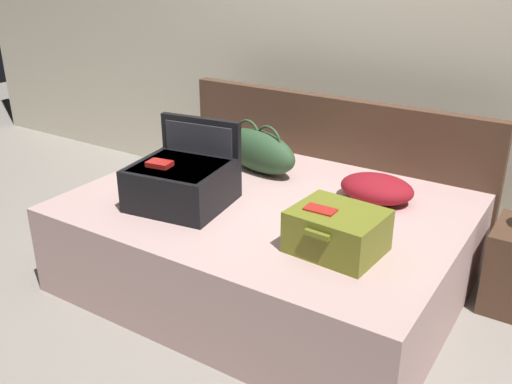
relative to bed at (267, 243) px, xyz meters
The scene contains 9 objects.
ground_plane 0.47m from the bed, 90.00° to the right, with size 12.00×12.00×0.00m, color gray.
back_wall 1.63m from the bed, 90.00° to the left, with size 8.00×0.10×2.60m, color beige.
bed is the anchor object (origin of this frame).
headboard 0.84m from the bed, 90.00° to the left, with size 2.11×0.08×0.92m, color #4C3323.
hard_case_large 0.60m from the bed, 144.57° to the right, with size 0.54×0.53×0.43m.
hard_case_medium 0.72m from the bed, 28.22° to the right, with size 0.42×0.37×0.21m.
duffel_bag 0.62m from the bed, 128.51° to the left, with size 0.63×0.35×0.31m.
pillow_near_headboard 0.68m from the bed, 34.18° to the left, with size 0.41×0.30×0.15m, color maroon.
pillow_center_head 0.97m from the bed, 155.82° to the left, with size 0.37×0.27×0.17m, color navy.
Camera 1 is at (1.48, -2.03, 1.79)m, focal length 39.90 mm.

